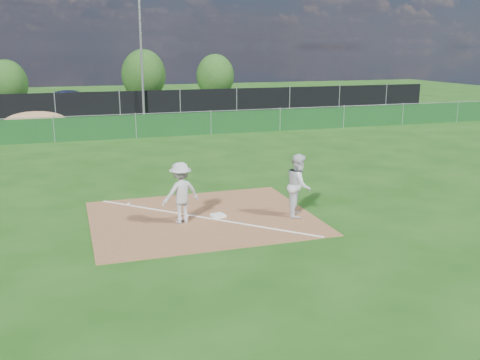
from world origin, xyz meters
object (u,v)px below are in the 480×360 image
object	(u,v)px
runner	(299,185)
tree_left	(7,83)
car_left	(44,103)
play_at_first	(181,193)
tree_mid	(144,75)
car_mid	(74,102)
car_right	(161,99)
light_pole	(141,56)
first_base	(218,216)
tree_right	(215,76)

from	to	relation	value
runner	tree_left	bearing A→B (deg)	41.88
car_left	tree_left	size ratio (longest dim) A/B	1.16
play_at_first	tree_mid	size ratio (longest dim) A/B	0.46
car_mid	car_right	distance (m)	6.34
car_mid	car_right	xyz separation A→B (m)	(6.32, 0.45, -0.06)
car_mid	tree_left	world-z (taller)	tree_left
light_pole	first_base	bearing A→B (deg)	-92.82
play_at_first	car_right	distance (m)	27.41
runner	car_mid	bearing A→B (deg)	35.44
car_right	car_left	bearing A→B (deg)	67.88
car_mid	tree_right	world-z (taller)	tree_right
car_right	tree_left	xyz separation A→B (m)	(-11.05, 4.19, 1.17)
car_mid	car_right	world-z (taller)	car_mid
runner	car_mid	xyz separation A→B (m)	(-5.40, 26.99, -0.09)
light_pole	tree_mid	world-z (taller)	light_pole
light_pole	tree_mid	size ratio (longest dim) A/B	1.81
play_at_first	tree_left	world-z (taller)	tree_left
car_left	first_base	bearing A→B (deg)	-171.85
play_at_first	tree_left	bearing A→B (deg)	102.42
runner	tree_mid	xyz separation A→B (m)	(0.53, 33.42, 1.40)
runner	first_base	bearing A→B (deg)	100.92
light_pole	tree_left	size ratio (longest dim) A/B	2.17
first_base	tree_mid	size ratio (longest dim) A/B	0.08
car_right	play_at_first	bearing A→B (deg)	146.68
first_base	light_pole	bearing A→B (deg)	87.18
car_mid	tree_left	distance (m)	6.72
car_mid	tree_left	bearing A→B (deg)	51.44
tree_mid	tree_right	size ratio (longest dim) A/B	1.11
light_pole	tree_right	size ratio (longest dim) A/B	2.01
car_mid	car_left	bearing A→B (deg)	93.27
car_right	tree_right	bearing A→B (deg)	-68.12
play_at_first	car_right	bearing A→B (deg)	81.27
tree_mid	tree_right	xyz separation A→B (m)	(6.42, 0.38, -0.22)
light_pole	car_left	distance (m)	8.59
runner	car_right	distance (m)	27.46
car_mid	tree_mid	bearing A→B (deg)	-36.79
runner	car_right	xyz separation A→B (m)	(0.92, 27.45, -0.15)
light_pole	car_mid	world-z (taller)	light_pole
light_pole	car_left	world-z (taller)	light_pole
first_base	car_mid	bearing A→B (deg)	96.94
tree_left	car_right	bearing A→B (deg)	-20.77
car_mid	first_base	bearing A→B (deg)	-167.14
tree_mid	light_pole	bearing A→B (deg)	-98.39
play_at_first	car_mid	xyz separation A→B (m)	(-2.16, 26.64, -0.06)
light_pole	tree_right	xyz separation A→B (m)	(8.06, 11.51, -1.95)
light_pole	tree_mid	xyz separation A→B (m)	(1.64, 11.13, -1.72)
tree_left	light_pole	bearing A→B (deg)	-46.00
first_base	tree_right	world-z (taller)	tree_right
light_pole	car_mid	size ratio (longest dim) A/B	1.70
light_pole	car_right	distance (m)	6.44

